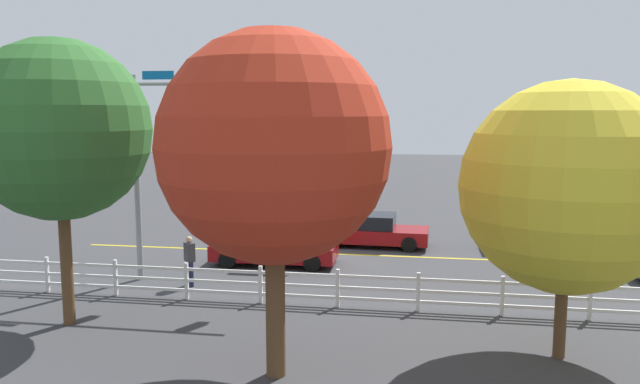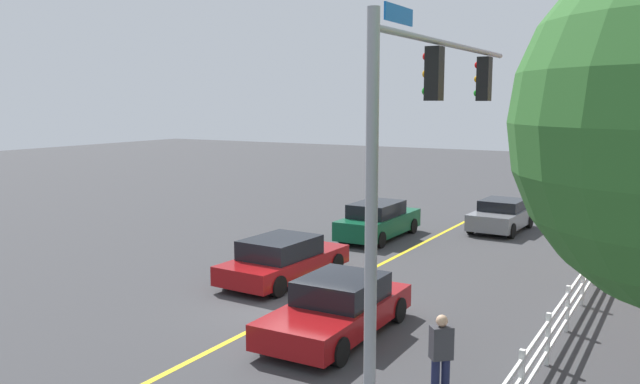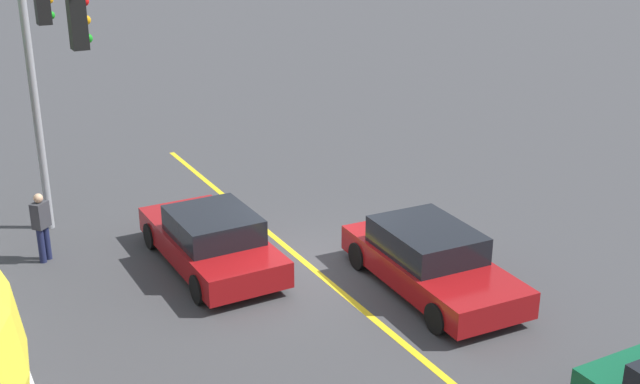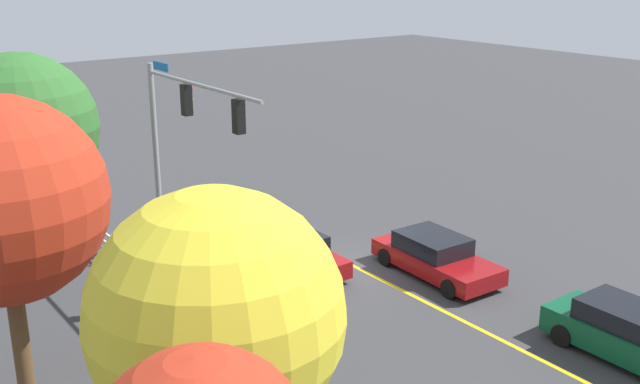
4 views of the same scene
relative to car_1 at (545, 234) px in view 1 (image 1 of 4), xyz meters
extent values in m
plane|color=#38383A|center=(9.38, 1.93, -0.74)|extent=(120.00, 120.00, 0.00)
cube|color=gold|center=(5.38, 1.93, -0.74)|extent=(28.00, 0.16, 0.01)
cylinder|color=gray|center=(14.73, 6.78, 2.75)|extent=(0.20, 0.20, 6.99)
cylinder|color=gray|center=(11.15, 6.78, 5.95)|extent=(7.16, 0.12, 0.12)
cube|color=#0C59B2|center=(13.83, 6.80, 6.23)|extent=(1.10, 0.03, 0.28)
cube|color=black|center=(12.10, 6.78, 5.35)|extent=(0.32, 0.28, 1.00)
sphere|color=red|center=(12.10, 6.63, 5.67)|extent=(0.17, 0.17, 0.17)
sphere|color=orange|center=(12.10, 6.63, 5.35)|extent=(0.17, 0.17, 0.17)
sphere|color=#148C19|center=(12.10, 6.63, 5.03)|extent=(0.17, 0.17, 0.17)
cube|color=black|center=(8.86, 6.78, 5.35)|extent=(0.32, 0.28, 1.00)
sphere|color=red|center=(8.86, 6.63, 5.67)|extent=(0.17, 0.17, 0.17)
sphere|color=orange|center=(8.86, 6.63, 5.35)|extent=(0.17, 0.17, 0.17)
sphere|color=#148C19|center=(8.86, 6.63, 5.03)|extent=(0.17, 0.17, 0.17)
cube|color=#0C4C2D|center=(-0.06, 0.00, -0.15)|extent=(4.74, 1.78, 0.75)
cube|color=black|center=(0.18, 0.00, 0.50)|extent=(2.46, 1.60, 0.55)
cylinder|color=black|center=(-1.67, -0.82, -0.42)|extent=(0.64, 0.22, 0.64)
cylinder|color=black|center=(-1.67, 0.83, -0.42)|extent=(0.64, 0.22, 0.64)
cylinder|color=black|center=(1.55, -0.83, -0.42)|extent=(0.64, 0.22, 0.64)
cylinder|color=black|center=(1.56, 0.82, -0.42)|extent=(0.64, 0.22, 0.64)
cube|color=maroon|center=(7.17, 0.13, -0.23)|extent=(4.81, 2.14, 0.58)
cube|color=black|center=(7.40, 0.12, 0.35)|extent=(2.39, 1.85, 0.59)
cylinder|color=black|center=(5.52, -0.72, -0.42)|extent=(0.65, 0.25, 0.64)
cylinder|color=black|center=(5.60, 1.11, -0.42)|extent=(0.65, 0.25, 0.64)
cylinder|color=black|center=(8.74, -0.85, -0.42)|extent=(0.65, 0.25, 0.64)
cylinder|color=black|center=(8.81, 0.98, -0.42)|extent=(0.65, 0.25, 0.64)
cube|color=maroon|center=(10.63, 3.91, -0.23)|extent=(4.72, 2.00, 0.59)
cube|color=black|center=(10.39, 3.91, 0.35)|extent=(2.10, 1.77, 0.58)
cylinder|color=black|center=(12.21, 4.84, -0.42)|extent=(0.64, 0.23, 0.64)
cylinder|color=black|center=(12.24, 3.02, -0.42)|extent=(0.64, 0.23, 0.64)
cylinder|color=black|center=(9.02, 4.80, -0.42)|extent=(0.64, 0.23, 0.64)
cylinder|color=black|center=(9.04, 2.98, -0.42)|extent=(0.64, 0.23, 0.64)
cylinder|color=#191E3F|center=(12.65, 7.35, -0.32)|extent=(0.16, 0.16, 0.85)
cylinder|color=#191E3F|center=(12.79, 7.20, -0.32)|extent=(0.16, 0.16, 0.85)
cube|color=#333338|center=(12.72, 7.27, 0.42)|extent=(0.46, 0.47, 0.62)
sphere|color=tan|center=(12.72, 7.27, 0.84)|extent=(0.22, 0.22, 0.22)
cube|color=white|center=(0.47, 8.65, -0.17)|extent=(0.10, 0.10, 1.15)
cube|color=white|center=(2.84, 8.65, -0.17)|extent=(0.10, 0.10, 1.15)
cube|color=white|center=(5.20, 8.65, -0.17)|extent=(0.10, 0.10, 1.15)
cube|color=white|center=(7.56, 8.65, -0.17)|extent=(0.10, 0.10, 1.15)
cube|color=white|center=(9.93, 8.65, -0.17)|extent=(0.10, 0.10, 1.15)
cube|color=white|center=(12.29, 8.65, -0.17)|extent=(0.10, 0.10, 1.15)
cube|color=white|center=(14.65, 8.65, -0.17)|extent=(0.10, 0.10, 1.15)
cube|color=white|center=(17.02, 8.65, -0.17)|extent=(0.10, 0.10, 1.15)
cube|color=white|center=(6.38, 8.65, 0.21)|extent=(26.00, 0.06, 0.09)
cube|color=white|center=(6.38, 8.65, -0.14)|extent=(26.00, 0.06, 0.09)
cube|color=white|center=(6.38, 8.65, -0.46)|extent=(26.00, 0.06, 0.09)
cylinder|color=brown|center=(8.28, 13.55, 0.85)|extent=(0.43, 0.43, 3.18)
sphere|color=#B22D19|center=(8.28, 13.55, 4.30)|extent=(4.97, 4.97, 4.97)
cylinder|color=brown|center=(1.89, 11.49, 0.37)|extent=(0.28, 0.28, 2.23)
sphere|color=yellow|center=(1.89, 11.49, 3.32)|extent=(4.91, 4.91, 4.91)
cylinder|color=brown|center=(14.64, 11.28, 1.01)|extent=(0.32, 0.32, 3.51)
sphere|color=#2D6628|center=(14.64, 11.28, 4.57)|extent=(4.81, 4.81, 4.81)
camera|label=1|loc=(5.25, 25.98, 5.03)|focal=34.05mm
camera|label=2|loc=(23.73, 11.11, 4.83)|focal=36.27mm
camera|label=3|loc=(-5.51, 9.78, 7.43)|focal=44.97mm
camera|label=4|loc=(-9.24, 17.40, 9.67)|focal=41.56mm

